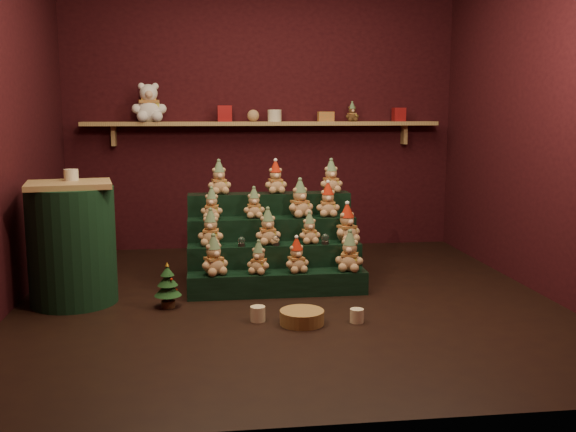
{
  "coord_description": "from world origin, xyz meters",
  "views": [
    {
      "loc": [
        -0.59,
        -4.69,
        1.41
      ],
      "look_at": [
        0.04,
        0.25,
        0.6
      ],
      "focal_mm": 40.0,
      "sensor_mm": 36.0,
      "label": 1
    }
  ],
  "objects": [
    {
      "name": "snow_globe_a",
      "position": [
        -0.32,
        0.3,
        0.4
      ],
      "size": [
        0.06,
        0.06,
        0.08
      ],
      "color": "black",
      "rests_on": "riser_tier_midfront"
    },
    {
      "name": "back_shelf",
      "position": [
        0.0,
        1.87,
        1.29
      ],
      "size": [
        3.6,
        0.26,
        0.24
      ],
      "color": "tan",
      "rests_on": "ground"
    },
    {
      "name": "wicker_basket",
      "position": [
        0.03,
        -0.58,
        0.05
      ],
      "size": [
        0.37,
        0.37,
        0.09
      ],
      "primitive_type": "cylinder",
      "rotation": [
        0.0,
        0.0,
        -0.28
      ],
      "color": "olive",
      "rests_on": "ground"
    },
    {
      "name": "teddy_7",
      "position": [
        0.55,
        0.37,
        0.51
      ],
      "size": [
        0.28,
        0.27,
        0.31
      ],
      "primitive_type": null,
      "rotation": [
        0.0,
        0.0,
        0.41
      ],
      "color": "tan",
      "rests_on": "riser_tier_midfront"
    },
    {
      "name": "side_table",
      "position": [
        -1.59,
        0.13,
        0.45
      ],
      "size": [
        0.67,
        0.63,
        0.91
      ],
      "rotation": [
        0.0,
        0.0,
        0.18
      ],
      "color": "tan",
      "rests_on": "ground"
    },
    {
      "name": "brown_bear",
      "position": [
        0.91,
        1.84,
        1.42
      ],
      "size": [
        0.15,
        0.14,
        0.19
      ],
      "primitive_type": null,
      "rotation": [
        0.0,
        0.0,
        0.09
      ],
      "color": "#51361B",
      "rests_on": "back_shelf"
    },
    {
      "name": "riser_tier_back",
      "position": [
        -0.05,
        0.8,
        0.36
      ],
      "size": [
        1.4,
        0.22,
        0.72
      ],
      "primitive_type": "cube",
      "color": "black",
      "rests_on": "ground"
    },
    {
      "name": "teddy_10",
      "position": [
        0.19,
        0.6,
        0.7
      ],
      "size": [
        0.28,
        0.26,
        0.31
      ],
      "primitive_type": null,
      "rotation": [
        0.0,
        0.0,
        0.34
      ],
      "color": "tan",
      "rests_on": "riser_tier_midback"
    },
    {
      "name": "teddy_14",
      "position": [
        0.49,
        0.79,
        0.86
      ],
      "size": [
        0.22,
        0.2,
        0.28
      ],
      "primitive_type": null,
      "rotation": [
        0.0,
        0.0,
        0.12
      ],
      "color": "tan",
      "rests_on": "riser_tier_back"
    },
    {
      "name": "gift_tin_cream",
      "position": [
        0.11,
        1.85,
        1.38
      ],
      "size": [
        0.14,
        0.14,
        0.12
      ],
      "primitive_type": "cylinder",
      "color": "beige",
      "rests_on": "back_shelf"
    },
    {
      "name": "riser_tier_midback",
      "position": [
        -0.05,
        0.58,
        0.27
      ],
      "size": [
        1.4,
        0.22,
        0.54
      ],
      "primitive_type": "cube",
      "color": "black",
      "rests_on": "ground"
    },
    {
      "name": "teddy_1",
      "position": [
        -0.2,
        0.13,
        0.31
      ],
      "size": [
        0.23,
        0.22,
        0.25
      ],
      "primitive_type": null,
      "rotation": [
        0.0,
        0.0,
        -0.44
      ],
      "color": "tan",
      "rests_on": "riser_tier_front"
    },
    {
      "name": "teddy_8",
      "position": [
        -0.55,
        0.58,
        0.67
      ],
      "size": [
        0.2,
        0.18,
        0.25
      ],
      "primitive_type": null,
      "rotation": [
        0.0,
        0.0,
        -0.12
      ],
      "color": "tan",
      "rests_on": "riser_tier_midback"
    },
    {
      "name": "mug_right",
      "position": [
        0.41,
        -0.6,
        0.05
      ],
      "size": [
        0.09,
        0.09,
        0.09
      ],
      "primitive_type": "cylinder",
      "color": "beige",
      "rests_on": "ground"
    },
    {
      "name": "teddy_5",
      "position": [
        -0.11,
        0.36,
        0.5
      ],
      "size": [
        0.22,
        0.2,
        0.29
      ],
      "primitive_type": null,
      "rotation": [
        0.0,
        0.0,
        0.09
      ],
      "color": "tan",
      "rests_on": "riser_tier_midfront"
    },
    {
      "name": "teddy_11",
      "position": [
        0.43,
        0.6,
        0.68
      ],
      "size": [
        0.21,
        0.19,
        0.28
      ],
      "primitive_type": null,
      "rotation": [
        0.0,
        0.0,
        -0.05
      ],
      "color": "tan",
      "rests_on": "riser_tier_midback"
    },
    {
      "name": "table_ornament",
      "position": [
        -1.59,
        0.23,
        0.95
      ],
      "size": [
        0.11,
        0.11,
        0.08
      ],
      "primitive_type": "cylinder",
      "color": "beige",
      "rests_on": "side_table"
    },
    {
      "name": "ground",
      "position": [
        0.0,
        0.0,
        0.0
      ],
      "size": [
        4.0,
        4.0,
        0.0
      ],
      "primitive_type": "plane",
      "color": "black",
      "rests_on": "ground"
    },
    {
      "name": "teddy_6",
      "position": [
        0.23,
        0.36,
        0.48
      ],
      "size": [
        0.19,
        0.18,
        0.25
      ],
      "primitive_type": null,
      "rotation": [
        0.0,
        0.0,
        0.11
      ],
      "color": "tan",
      "rests_on": "riser_tier_midfront"
    },
    {
      "name": "mug_left",
      "position": [
        -0.26,
        -0.48,
        0.05
      ],
      "size": [
        0.1,
        0.1,
        0.1
      ],
      "primitive_type": "cylinder",
      "color": "beige",
      "rests_on": "ground"
    },
    {
      "name": "teddy_2",
      "position": [
        0.1,
        0.13,
        0.31
      ],
      "size": [
        0.23,
        0.21,
        0.27
      ],
      "primitive_type": null,
      "rotation": [
        0.0,
        0.0,
        0.27
      ],
      "color": "tan",
      "rests_on": "riser_tier_front"
    },
    {
      "name": "front_wall",
      "position": [
        0.0,
        -2.05,
        1.4
      ],
      "size": [
        4.0,
        0.1,
        2.8
      ],
      "primitive_type": "cube",
      "color": "black",
      "rests_on": "ground"
    },
    {
      "name": "gift_tin_red_b",
      "position": [
        1.41,
        1.85,
        1.39
      ],
      "size": [
        0.12,
        0.12,
        0.14
      ],
      "primitive_type": "cube",
      "color": "maroon",
      "rests_on": "back_shelf"
    },
    {
      "name": "right_wall",
      "position": [
        2.05,
        0.0,
        1.4
      ],
      "size": [
        0.1,
        4.0,
        2.8
      ],
      "primitive_type": "cube",
      "color": "black",
      "rests_on": "ground"
    },
    {
      "name": "scarf_gift_box",
      "position": [
        0.64,
        1.85,
        1.37
      ],
      "size": [
        0.16,
        0.1,
        0.1
      ],
      "primitive_type": "cube",
      "color": "#E65620",
      "rests_on": "back_shelf"
    },
    {
      "name": "teddy_12",
      "position": [
        -0.48,
        0.81,
        0.86
      ],
      "size": [
        0.23,
        0.22,
        0.28
      ],
      "primitive_type": null,
      "rotation": [
        0.0,
        0.0,
        0.2
      ],
      "color": "tan",
      "rests_on": "riser_tier_back"
    },
    {
      "name": "back_wall",
      "position": [
        0.0,
        2.05,
        1.4
      ],
      "size": [
        4.0,
        0.1,
        2.8
      ],
      "primitive_type": "cube",
      "color": "black",
      "rests_on": "ground"
    },
    {
      "name": "teddy_0",
      "position": [
        -0.54,
        0.14,
        0.33
      ],
      "size": [
        0.28,
        0.27,
        0.3
      ],
      "primitive_type": null,
      "rotation": [
        0.0,
        0.0,
        0.45
      ],
      "color": "tan",
      "rests_on": "riser_tier_front"
    },
    {
      "name": "gift_tin_red_a",
      "position": [
        -0.39,
        1.85,
        1.4
      ],
      "size": [
        0.14,
        0.14,
        0.16
      ],
      "primitive_type": "cube",
      "color": "maroon",
      "rests_on": "back_shelf"
    },
    {
      "name": "shelf_plush_ball",
      "position": [
        -0.11,
        1.85,
        1.38
      ],
      "size": [
        0.12,
        0.12,
        0.12
      ],
      "primitive_type": "sphere",
      "color": "tan",
      "rests_on": "back_shelf"
    },
    {
      "name": "white_bear",
      "position": [
        -1.14,
        1.84,
        1.56
      ],
      "size": [
        0.38,
        0.35,
        0.47
      ],
      "primitive_type": null,
      "rotation": [
        0.0,
        0.0,
        0.13
      ],
      "color": "white",
      "rests_on": "back_shelf"
    },
    {
      "name": "snow_globe_b",
      "position": [
        -0.05,
        0.3,
        0.4
      ],
      "size": [
        0.07,
        0.07,
        0.09
      ],
      "color": "black",
      "rests_on": "riser_tier_midfront"
    },
    {
      "name": "teddy_9",
      "position": [
        -0.2,
        0.6,
        0.67
      ],
      "size": [
        0.19,
        0.17,
        0.25
      ],
      "primitive_type": null,
      "rotation": [
        0.0,
        0.0,
        0.04
      ],
      "color": "tan",
      "rests_on": "riser_tier_midback"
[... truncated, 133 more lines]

